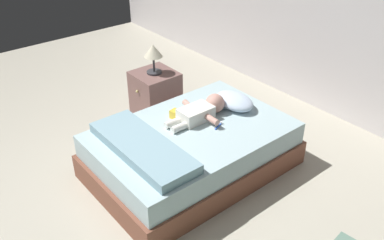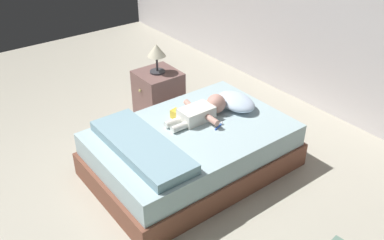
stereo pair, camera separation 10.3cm
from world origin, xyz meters
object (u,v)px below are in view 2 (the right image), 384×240
(toothbrush, at_px, (219,126))
(lamp, at_px, (156,52))
(pillow, at_px, (236,102))
(toy_block, at_px, (176,114))
(baby, at_px, (203,111))
(nightstand, at_px, (158,94))
(bed, at_px, (192,150))

(toothbrush, bearing_deg, lamp, 175.31)
(pillow, bearing_deg, toothbrush, -64.70)
(lamp, height_order, toy_block, lamp)
(baby, bearing_deg, toy_block, -126.43)
(baby, xyz_separation_m, nightstand, (-0.93, 0.11, -0.25))
(bed, height_order, toothbrush, toothbrush)
(bed, relative_size, pillow, 4.20)
(baby, height_order, nightstand, baby)
(toothbrush, distance_m, toy_block, 0.43)
(bed, xyz_separation_m, toothbrush, (0.11, 0.22, 0.24))
(nightstand, bearing_deg, toy_block, -21.59)
(pillow, height_order, lamp, lamp)
(pillow, relative_size, lamp, 1.33)
(baby, height_order, toothbrush, baby)
(pillow, height_order, toothbrush, pillow)
(baby, height_order, toy_block, baby)
(bed, xyz_separation_m, pillow, (-0.06, 0.58, 0.29))
(toothbrush, bearing_deg, baby, -176.25)
(pillow, xyz_separation_m, toothbrush, (0.17, -0.36, -0.06))
(bed, xyz_separation_m, nightstand, (-1.04, 0.32, 0.05))
(pillow, bearing_deg, nightstand, -164.79)
(nightstand, height_order, lamp, lamp)
(pillow, distance_m, baby, 0.38)
(toy_block, bearing_deg, lamp, 158.41)
(pillow, xyz_separation_m, baby, (-0.05, -0.38, 0.01))
(bed, relative_size, lamp, 5.57)
(toothbrush, xyz_separation_m, nightstand, (-1.15, 0.09, -0.19))
(toothbrush, relative_size, toy_block, 1.30)
(nightstand, xyz_separation_m, toy_block, (0.78, -0.31, 0.22))
(lamp, bearing_deg, nightstand, -90.00)
(baby, relative_size, toy_block, 6.70)
(toothbrush, xyz_separation_m, lamp, (-1.15, 0.09, 0.32))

